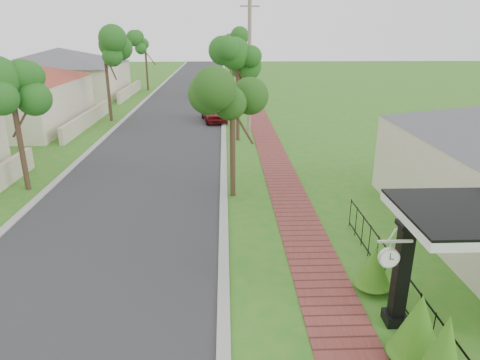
# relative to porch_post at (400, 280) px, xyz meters

# --- Properties ---
(ground) EXTENTS (160.00, 160.00, 0.00)m
(ground) POSITION_rel_porch_post_xyz_m (-4.55, 1.00, -1.12)
(ground) COLOR #29751B
(ground) RESTS_ON ground
(road) EXTENTS (7.00, 120.00, 0.02)m
(road) POSITION_rel_porch_post_xyz_m (-7.55, 21.00, -1.12)
(road) COLOR #28282B
(road) RESTS_ON ground
(kerb_right) EXTENTS (0.30, 120.00, 0.10)m
(kerb_right) POSITION_rel_porch_post_xyz_m (-3.90, 21.00, -1.12)
(kerb_right) COLOR #9E9E99
(kerb_right) RESTS_ON ground
(kerb_left) EXTENTS (0.30, 120.00, 0.10)m
(kerb_left) POSITION_rel_porch_post_xyz_m (-11.20, 21.00, -1.12)
(kerb_left) COLOR #9E9E99
(kerb_left) RESTS_ON ground
(sidewalk) EXTENTS (1.50, 120.00, 0.03)m
(sidewalk) POSITION_rel_porch_post_xyz_m (-1.30, 21.00, -1.12)
(sidewalk) COLOR brown
(sidewalk) RESTS_ON ground
(porch_post) EXTENTS (0.48, 0.48, 2.52)m
(porch_post) POSITION_rel_porch_post_xyz_m (0.00, 0.00, 0.00)
(porch_post) COLOR black
(porch_post) RESTS_ON ground
(picket_fence) EXTENTS (0.03, 8.02, 1.00)m
(picket_fence) POSITION_rel_porch_post_xyz_m (0.35, 1.00, -0.59)
(picket_fence) COLOR black
(picket_fence) RESTS_ON ground
(street_trees) EXTENTS (10.70, 37.65, 5.89)m
(street_trees) POSITION_rel_porch_post_xyz_m (-7.42, 27.84, 3.42)
(street_trees) COLOR #382619
(street_trees) RESTS_ON ground
(hedge_row) EXTENTS (0.94, 4.29, 1.94)m
(hedge_row) POSITION_rel_porch_post_xyz_m (-0.10, -0.93, -0.35)
(hedge_row) COLOR #256514
(hedge_row) RESTS_ON ground
(far_house_grey) EXTENTS (15.56, 15.56, 4.60)m
(far_house_grey) POSITION_rel_porch_post_xyz_m (-19.52, 35.00, 1.22)
(far_house_grey) COLOR beige
(far_house_grey) RESTS_ON ground
(parked_car_red) EXTENTS (2.16, 4.04, 1.31)m
(parked_car_red) POSITION_rel_porch_post_xyz_m (-4.60, 22.57, -0.47)
(parked_car_red) COLOR maroon
(parked_car_red) RESTS_ON ground
(parked_car_white) EXTENTS (2.48, 4.96, 1.56)m
(parked_car_white) POSITION_rel_porch_post_xyz_m (-4.30, 33.47, -0.34)
(parked_car_white) COLOR white
(parked_car_white) RESTS_ON ground
(near_tree) EXTENTS (1.88, 1.88, 4.82)m
(near_tree) POSITION_rel_porch_post_xyz_m (-3.53, 8.00, 2.70)
(near_tree) COLOR #382619
(near_tree) RESTS_ON ground
(utility_pole) EXTENTS (1.20, 0.24, 7.98)m
(utility_pole) POSITION_rel_porch_post_xyz_m (-2.25, 19.51, 2.93)
(utility_pole) COLOR gray
(utility_pole) RESTS_ON ground
(station_clock) EXTENTS (0.72, 0.13, 0.61)m
(station_clock) POSITION_rel_porch_post_xyz_m (-0.49, -0.40, 0.83)
(station_clock) COLOR silver
(station_clock) RESTS_ON ground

